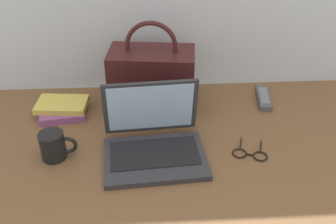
{
  "coord_description": "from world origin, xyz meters",
  "views": [
    {
      "loc": [
        -0.11,
        -1.02,
        0.82
      ],
      "look_at": [
        -0.04,
        0.0,
        0.15
      ],
      "focal_mm": 42.13,
      "sensor_mm": 36.0,
      "label": 1
    }
  ],
  "objects_px": {
    "coffee_mug": "(54,145)",
    "book_stack": "(62,108)",
    "eyeglasses": "(250,154)",
    "handbag": "(152,78)",
    "remote_control_far": "(264,98)",
    "laptop": "(153,140)"
  },
  "relations": [
    {
      "from": "laptop",
      "to": "remote_control_far",
      "type": "height_order",
      "value": "laptop"
    },
    {
      "from": "eyeglasses",
      "to": "book_stack",
      "type": "xyz_separation_m",
      "value": [
        -0.62,
        0.28,
        0.02
      ]
    },
    {
      "from": "coffee_mug",
      "to": "remote_control_far",
      "type": "xyz_separation_m",
      "value": [
        0.73,
        0.29,
        -0.03
      ]
    },
    {
      "from": "eyeglasses",
      "to": "handbag",
      "type": "relative_size",
      "value": 0.38
    },
    {
      "from": "laptop",
      "to": "handbag",
      "type": "xyz_separation_m",
      "value": [
        0.0,
        0.28,
        0.07
      ]
    },
    {
      "from": "coffee_mug",
      "to": "remote_control_far",
      "type": "distance_m",
      "value": 0.79
    },
    {
      "from": "coffee_mug",
      "to": "book_stack",
      "type": "relative_size",
      "value": 0.6
    },
    {
      "from": "book_stack",
      "to": "eyeglasses",
      "type": "bearing_deg",
      "value": -24.01
    },
    {
      "from": "book_stack",
      "to": "remote_control_far",
      "type": "bearing_deg",
      "value": 2.98
    },
    {
      "from": "remote_control_far",
      "to": "handbag",
      "type": "relative_size",
      "value": 0.5
    },
    {
      "from": "eyeglasses",
      "to": "handbag",
      "type": "height_order",
      "value": "handbag"
    },
    {
      "from": "eyeglasses",
      "to": "book_stack",
      "type": "height_order",
      "value": "book_stack"
    },
    {
      "from": "coffee_mug",
      "to": "eyeglasses",
      "type": "distance_m",
      "value": 0.61
    },
    {
      "from": "laptop",
      "to": "handbag",
      "type": "bearing_deg",
      "value": 89.12
    },
    {
      "from": "eyeglasses",
      "to": "remote_control_far",
      "type": "bearing_deg",
      "value": 68.23
    },
    {
      "from": "laptop",
      "to": "remote_control_far",
      "type": "xyz_separation_m",
      "value": [
        0.43,
        0.29,
        -0.03
      ]
    },
    {
      "from": "remote_control_far",
      "to": "handbag",
      "type": "distance_m",
      "value": 0.44
    },
    {
      "from": "coffee_mug",
      "to": "book_stack",
      "type": "bearing_deg",
      "value": 94.08
    },
    {
      "from": "coffee_mug",
      "to": "book_stack",
      "type": "distance_m",
      "value": 0.25
    },
    {
      "from": "eyeglasses",
      "to": "coffee_mug",
      "type": "bearing_deg",
      "value": 177.56
    },
    {
      "from": "remote_control_far",
      "to": "book_stack",
      "type": "distance_m",
      "value": 0.75
    },
    {
      "from": "handbag",
      "to": "book_stack",
      "type": "height_order",
      "value": "handbag"
    }
  ]
}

